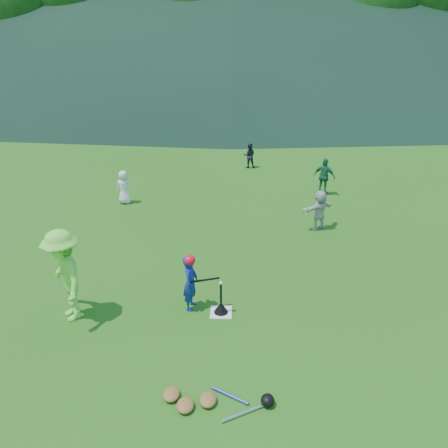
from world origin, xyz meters
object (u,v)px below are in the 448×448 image
fielder_b (249,156)px  equipment_pile (208,400)px  fielder_d (319,210)px  batting_tee (221,308)px  batter_child (190,283)px  adult_coach (65,276)px  fielder_c (324,177)px  home_plate (221,312)px  fielder_a (124,187)px

fielder_b → equipment_pile: fielder_b is taller
fielder_d → batting_tee: (-2.73, -4.20, -0.47)m
fielder_d → batting_tee: fielder_d is taller
equipment_pile → fielder_d: bearing=66.6°
fielder_d → equipment_pile: bearing=36.1°
batter_child → fielder_b: bearing=1.0°
batter_child → adult_coach: bearing=108.5°
batter_child → fielder_b: 10.09m
batter_child → fielder_c: 7.99m
adult_coach → fielder_c: adult_coach is taller
home_plate → fielder_b: fielder_b is taller
home_plate → batter_child: bearing=164.5°
batter_child → fielder_c: size_ratio=0.95×
home_plate → batting_tee: 0.12m
home_plate → adult_coach: 3.24m
home_plate → fielder_a: size_ratio=0.40×
fielder_d → home_plate: bearing=26.5°
adult_coach → fielder_a: adult_coach is taller
adult_coach → fielder_b: 11.10m
batter_child → fielder_a: (-2.78, 5.89, -0.06)m
home_plate → batter_child: 0.90m
adult_coach → equipment_pile: adult_coach is taller
home_plate → fielder_a: 6.99m
fielder_a → equipment_pile: bearing=117.0°
adult_coach → equipment_pile: size_ratio=1.09×
adult_coach → home_plate: bearing=61.1°
home_plate → batting_tee: size_ratio=0.66×
fielder_b → fielder_d: (1.86, -5.96, 0.09)m
home_plate → fielder_c: (3.39, 7.07, 0.64)m
adult_coach → fielder_d: size_ratio=1.64×
batter_child → fielder_d: (3.37, 4.02, -0.02)m
fielder_a → fielder_b: bearing=-130.6°
fielder_b → adult_coach: bearing=68.5°
fielder_c → fielder_d: (-0.66, -2.87, -0.05)m
adult_coach → fielder_c: (6.48, 7.28, -0.33)m
batter_child → equipment_pile: bearing=-159.3°
batter_child → adult_coach: 2.50m
batter_child → batting_tee: size_ratio=1.82×
adult_coach → batting_tee: size_ratio=2.89×
batter_child → fielder_a: 6.51m
home_plate → equipment_pile: bearing=-93.2°
fielder_d → fielder_b: bearing=-103.0°
adult_coach → batting_tee: (3.09, 0.21, -0.85)m
batter_child → equipment_pile: size_ratio=0.69×
batter_child → fielder_d: batter_child is taller
home_plate → batting_tee: bearing=0.0°
home_plate → adult_coach: adult_coach is taller
adult_coach → equipment_pile: bearing=20.6°
batting_tee → equipment_pile: 2.41m
fielder_d → equipment_pile: size_ratio=0.67×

